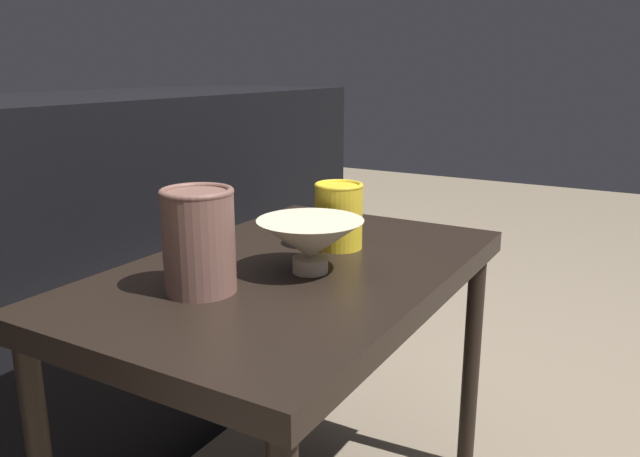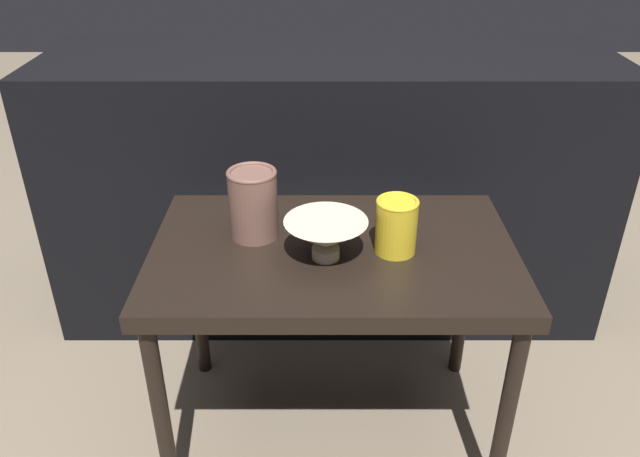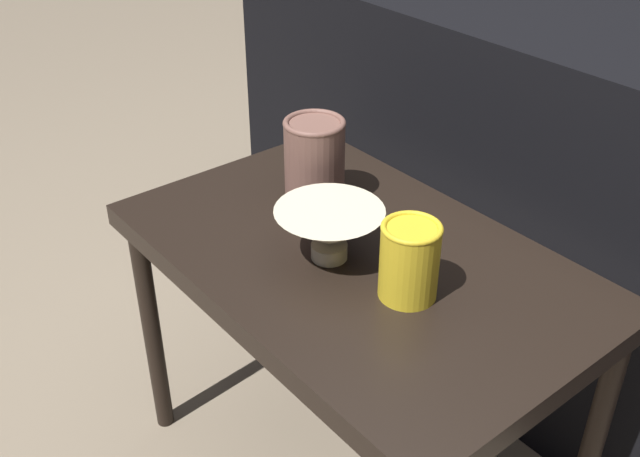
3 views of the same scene
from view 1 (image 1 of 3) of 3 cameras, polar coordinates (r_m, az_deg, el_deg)
The scene contains 5 objects.
table at distance 1.10m, azimuth -2.44°, elevation -6.26°, with size 0.80×0.51×0.55m.
couch_backdrop at distance 1.51m, azimuth -21.82°, elevation -4.66°, with size 1.65×0.50×0.82m.
bowl at distance 1.02m, azimuth -0.90°, elevation -1.05°, with size 0.18×0.18×0.09m.
vase_textured_left at distance 0.95m, azimuth -11.02°, elevation -0.95°, with size 0.11×0.11×0.16m.
vase_colorful_right at distance 1.16m, azimuth 1.71°, elevation 1.28°, with size 0.09×0.09×0.12m.
Camera 1 is at (-0.86, -0.55, 0.88)m, focal length 35.00 mm.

